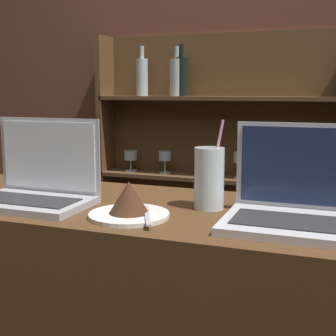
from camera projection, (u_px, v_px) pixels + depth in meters
name	position (u px, v px, depth m)	size (l,w,h in m)	color
back_wall	(249.00, 91.00, 2.41)	(7.00, 0.06, 2.70)	brown
back_shelf	(221.00, 183.00, 2.45)	(1.33, 0.18, 1.64)	brown
laptop_near	(37.00, 184.00, 1.26)	(0.32, 0.20, 0.23)	#ADADB2
laptop_far	(299.00, 204.00, 1.06)	(0.32, 0.24, 0.22)	silver
cake_plate	(129.00, 203.00, 1.12)	(0.19, 0.19, 0.09)	white
water_glass	(209.00, 178.00, 1.19)	(0.08, 0.08, 0.23)	silver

